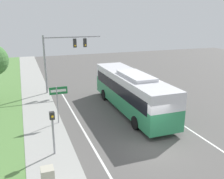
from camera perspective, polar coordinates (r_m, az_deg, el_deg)
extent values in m
plane|color=#565451|center=(16.10, 9.75, -12.87)|extent=(80.00, 80.00, 0.00)
cube|color=#9E9E99|center=(14.39, -13.27, -16.68)|extent=(2.80, 80.00, 0.12)
cube|color=silver|center=(14.83, -2.89, -15.37)|extent=(0.14, 30.00, 0.01)
cube|color=silver|center=(18.01, 19.93, -10.34)|extent=(0.14, 30.00, 0.01)
cube|color=#2D8956|center=(21.31, 4.37, -1.91)|extent=(2.57, 11.53, 1.53)
cube|color=silver|center=(20.92, 4.45, 1.71)|extent=(2.57, 11.53, 1.25)
cube|color=black|center=(21.03, 4.42, 0.57)|extent=(2.61, 10.61, 0.95)
cube|color=silver|center=(19.98, 5.52, 3.19)|extent=(1.80, 4.04, 0.24)
cylinder|color=black|center=(24.25, -1.81, -1.16)|extent=(0.28, 0.99, 0.99)
cylinder|color=black|center=(25.10, 3.55, -0.57)|extent=(0.28, 0.99, 0.99)
cylinder|color=black|center=(18.03, 5.43, -7.60)|extent=(0.28, 0.99, 0.99)
cylinder|color=black|center=(19.15, 12.17, -6.43)|extent=(0.28, 0.99, 0.99)
cylinder|color=#939399|center=(26.26, -15.02, 5.31)|extent=(0.20, 0.20, 6.03)
cylinder|color=#939399|center=(26.31, -8.99, 11.77)|extent=(5.86, 0.14, 0.14)
cube|color=#2D2D2D|center=(26.40, -8.51, 10.45)|extent=(0.32, 0.28, 0.90)
sphere|color=yellow|center=(26.25, -8.40, 9.88)|extent=(0.18, 0.18, 0.18)
cube|color=#2D2D2D|center=(26.64, -6.21, 10.59)|extent=(0.32, 0.28, 0.90)
sphere|color=yellow|center=(26.49, -6.10, 10.02)|extent=(0.18, 0.18, 0.18)
cylinder|color=#939399|center=(14.80, -13.26, -9.90)|extent=(0.12, 0.12, 2.72)
cube|color=#2D2D2D|center=(14.34, -13.56, -5.82)|extent=(0.28, 0.24, 0.44)
sphere|color=yellow|center=(14.21, -13.48, -6.04)|extent=(0.14, 0.14, 0.14)
cylinder|color=#939399|center=(18.87, -12.34, -3.62)|extent=(0.08, 0.08, 2.94)
cube|color=#196B33|center=(18.54, -12.16, -0.26)|extent=(1.31, 0.03, 0.55)
cube|color=white|center=(18.52, -12.15, -0.27)|extent=(1.12, 0.01, 0.19)
cube|color=#B7B29E|center=(12.56, -14.45, -19.02)|extent=(0.59, 0.58, 1.04)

